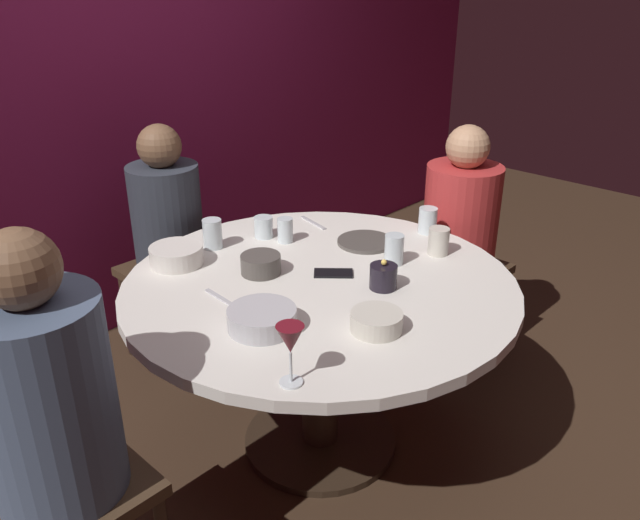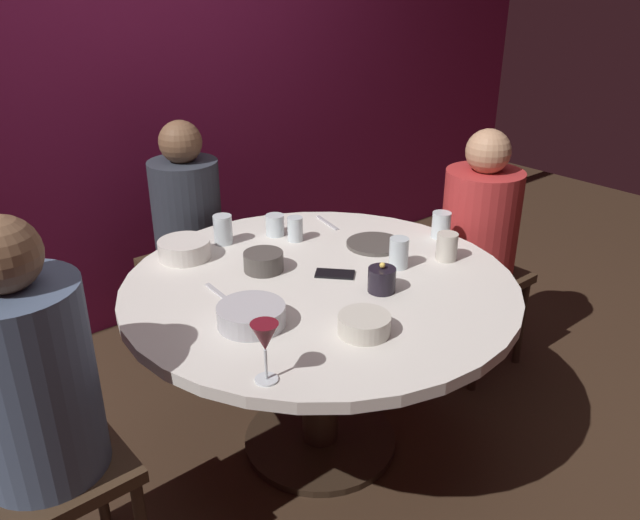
% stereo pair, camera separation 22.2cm
% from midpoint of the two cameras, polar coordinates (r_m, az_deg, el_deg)
% --- Properties ---
extents(ground_plane, '(8.00, 8.00, 0.00)m').
position_cam_midpoint_polar(ground_plane, '(2.66, -2.48, -16.02)').
color(ground_plane, '#382619').
extents(back_wall, '(6.00, 0.10, 2.60)m').
position_cam_midpoint_polar(back_wall, '(3.26, -21.74, 15.39)').
color(back_wall, maroon).
rests_on(back_wall, ground).
extents(dining_table, '(1.40, 1.40, 0.73)m').
position_cam_midpoint_polar(dining_table, '(2.32, -2.75, -5.02)').
color(dining_table, silver).
rests_on(dining_table, ground).
extents(seated_diner_left, '(0.40, 0.40, 1.21)m').
position_cam_midpoint_polar(seated_diner_left, '(1.81, -26.53, -11.46)').
color(seated_diner_left, '#3F2D1E').
rests_on(seated_diner_left, ground).
extents(seated_diner_back, '(0.40, 0.40, 1.14)m').
position_cam_midpoint_polar(seated_diner_back, '(2.97, -15.62, 3.44)').
color(seated_diner_back, '#3F2D1E').
rests_on(seated_diner_back, ground).
extents(seated_diner_right, '(0.40, 0.40, 1.13)m').
position_cam_midpoint_polar(seated_diner_right, '(2.92, 10.37, 3.58)').
color(seated_diner_right, '#3F2D1E').
rests_on(seated_diner_right, ground).
extents(candle_holder, '(0.10, 0.10, 0.11)m').
position_cam_midpoint_polar(candle_holder, '(2.19, 2.80, -1.56)').
color(candle_holder, black).
rests_on(candle_holder, dining_table).
extents(wine_glass, '(0.08, 0.08, 0.18)m').
position_cam_midpoint_polar(wine_glass, '(1.67, -6.53, -7.41)').
color(wine_glass, silver).
rests_on(wine_glass, dining_table).
extents(dinner_plate, '(0.23, 0.23, 0.01)m').
position_cam_midpoint_polar(dinner_plate, '(2.55, 1.62, 1.59)').
color(dinner_plate, '#4C4742').
rests_on(dinner_plate, dining_table).
extents(cell_phone, '(0.15, 0.15, 0.01)m').
position_cam_midpoint_polar(cell_phone, '(2.30, -1.52, -1.27)').
color(cell_phone, black).
rests_on(cell_phone, dining_table).
extents(bowl_serving_large, '(0.21, 0.21, 0.07)m').
position_cam_midpoint_polar(bowl_serving_large, '(1.97, -8.45, -5.31)').
color(bowl_serving_large, '#B7B7BC').
rests_on(bowl_serving_large, dining_table).
extents(bowl_salad_center, '(0.20, 0.20, 0.07)m').
position_cam_midpoint_polar(bowl_salad_center, '(2.45, -15.27, 0.35)').
color(bowl_salad_center, silver).
rests_on(bowl_salad_center, dining_table).
extents(bowl_small_white, '(0.15, 0.15, 0.07)m').
position_cam_midpoint_polar(bowl_small_white, '(2.32, -8.06, -0.43)').
color(bowl_small_white, '#4C4742').
rests_on(bowl_small_white, dining_table).
extents(bowl_sauce_side, '(0.16, 0.16, 0.06)m').
position_cam_midpoint_polar(bowl_sauce_side, '(1.94, 1.81, -5.61)').
color(bowl_sauce_side, beige).
rests_on(bowl_sauce_side, dining_table).
extents(cup_near_candle, '(0.08, 0.08, 0.09)m').
position_cam_midpoint_polar(cup_near_candle, '(2.62, -7.50, 2.89)').
color(cup_near_candle, silver).
rests_on(cup_near_candle, dining_table).
extents(cup_by_left_diner, '(0.06, 0.06, 0.10)m').
position_cam_midpoint_polar(cup_by_left_diner, '(2.57, -5.61, 2.63)').
color(cup_by_left_diner, silver).
rests_on(cup_by_left_diner, dining_table).
extents(cup_by_right_diner, '(0.08, 0.08, 0.11)m').
position_cam_midpoint_polar(cup_by_right_diner, '(2.67, 7.27, 3.49)').
color(cup_by_right_diner, silver).
rests_on(cup_by_right_diner, dining_table).
extents(cup_center_front, '(0.08, 0.08, 0.12)m').
position_cam_midpoint_polar(cup_center_front, '(2.55, -12.07, 2.25)').
color(cup_center_front, silver).
rests_on(cup_center_front, dining_table).
extents(cup_far_edge, '(0.07, 0.07, 0.11)m').
position_cam_midpoint_polar(cup_far_edge, '(2.36, 3.98, 0.89)').
color(cup_far_edge, silver).
rests_on(cup_far_edge, dining_table).
extents(cup_beside_wine, '(0.08, 0.08, 0.11)m').
position_cam_midpoint_polar(cup_beside_wine, '(2.46, 8.04, 1.62)').
color(cup_beside_wine, beige).
rests_on(cup_beside_wine, dining_table).
extents(fork_near_plate, '(0.05, 0.18, 0.01)m').
position_cam_midpoint_polar(fork_near_plate, '(2.76, -2.91, 3.30)').
color(fork_near_plate, '#B7B7BC').
rests_on(fork_near_plate, dining_table).
extents(knife_near_plate, '(0.03, 0.18, 0.01)m').
position_cam_midpoint_polar(knife_near_plate, '(2.17, -11.70, -3.49)').
color(knife_near_plate, '#B7B7BC').
rests_on(knife_near_plate, dining_table).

